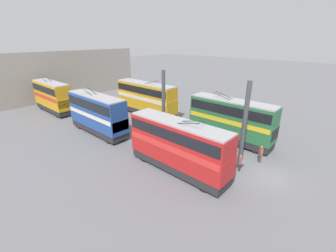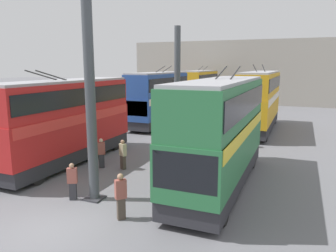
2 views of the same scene
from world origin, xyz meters
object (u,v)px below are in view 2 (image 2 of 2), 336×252
Objects in this scene: bus_right_mid at (159,96)px; person_aisle_foreground at (72,181)px; bus_left_far at (260,97)px; oil_drum at (158,180)px; bus_right_far at (200,87)px; person_by_right_row at (101,152)px; bus_right_near at (66,117)px; bus_left_near at (221,127)px; person_aisle_midway at (123,154)px; person_by_left_row at (121,195)px.

bus_right_mid is 18.61m from person_aisle_foreground.
bus_left_far reaches higher than oil_drum.
bus_left_far is 1.21× the size of bus_right_far.
bus_left_far is 1.15× the size of bus_right_mid.
person_by_right_row is at bearing 67.56° from oil_drum.
bus_right_near is 6.03× the size of person_by_right_row.
bus_left_near is at bearing 49.77° from person_by_right_row.
bus_left_near is at bearing -161.34° from bus_right_far.
bus_right_near is 13.65m from bus_right_mid.
bus_right_near is at bearing 87.51° from bus_left_near.
bus_left_far reaches higher than bus_right_far.
bus_right_far is at bearing -0.00° from bus_right_near.
bus_right_mid is 14.16m from person_aisle_midway.
oil_drum is at bearing 82.21° from person_aisle_midway.
person_by_right_row is at bearing 172.32° from person_by_left_row.
oil_drum is at bearing -166.94° from bus_right_far.
oil_drum is at bearing 132.04° from person_by_left_row.
bus_right_near is 1.05× the size of bus_right_mid.
bus_right_far reaches higher than oil_drum.
bus_left_near is 5.86m from person_by_left_row.
person_by_left_row is at bearing 179.51° from oil_drum.
bus_right_mid is at bearing 95.54° from bus_left_far.
bus_right_far is 5.52× the size of person_aisle_midway.
person_by_left_row is at bearing 2.18° from person_by_right_row.
bus_right_far is (27.48, -0.00, 0.08)m from bus_right_near.
person_by_left_row is 6.73m from person_by_right_row.
person_by_right_row is (-14.65, 6.95, -2.09)m from bus_left_far.
bus_left_far reaches higher than bus_right_near.
person_aisle_midway is 0.93× the size of person_by_left_row.
bus_left_near is at bearing -92.49° from bus_right_near.
bus_right_near is 8.78m from person_by_left_row.
bus_left_near is at bearing -146.17° from bus_right_mid.
bus_left_near is 6.03× the size of person_by_right_row.
oil_drum is at bearing 119.47° from bus_left_near.
bus_right_mid is 14.10m from person_by_right_row.
person_by_left_row is at bearing 151.49° from bus_left_near.
person_aisle_midway is 0.99× the size of person_by_right_row.
person_by_left_row is (-32.74, -6.78, -1.92)m from bus_right_far.
bus_right_near is 3.12m from person_by_right_row.
bus_left_near reaches higher than person_by_left_row.
oil_drum is (-1.79, -4.34, -0.45)m from person_by_right_row.
person_by_right_row is (5.17, 4.31, -0.06)m from person_by_left_row.
oil_drum is (-29.36, -6.81, -2.44)m from bus_right_far.
bus_right_mid reaches higher than bus_right_near.
person_by_right_row is at bearing 87.38° from bus_left_near.
person_by_right_row is at bearing 170.98° from person_aisle_foreground.
bus_left_near is 1.05× the size of bus_right_mid.
bus_right_near reaches higher than person_by_right_row.
person_aisle_midway reaches higher than oil_drum.
bus_left_far reaches higher than person_aisle_foreground.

